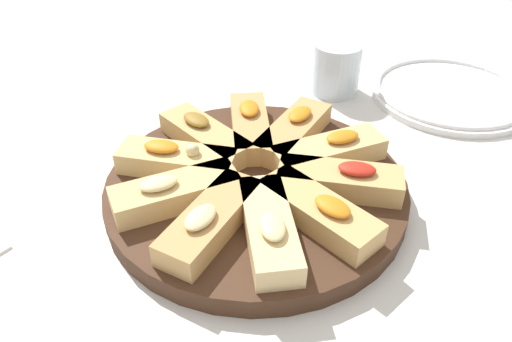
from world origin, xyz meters
TOP-DOWN VIEW (x-y plane):
  - ground_plane at (0.00, 0.00)m, footprint 3.00×3.00m
  - serving_board at (0.00, 0.00)m, footprint 0.36×0.36m
  - focaccia_slice_0 at (0.07, 0.07)m, footprint 0.14×0.13m
  - focaccia_slice_1 at (0.02, 0.10)m, footprint 0.08×0.15m
  - focaccia_slice_2 at (-0.04, 0.09)m, footprint 0.10×0.15m
  - focaccia_slice_3 at (-0.08, 0.05)m, footprint 0.15×0.11m
  - focaccia_slice_4 at (-0.10, -0.01)m, footprint 0.15×0.06m
  - focaccia_slice_5 at (-0.08, -0.06)m, footprint 0.14×0.13m
  - focaccia_slice_6 at (-0.02, -0.10)m, footprint 0.08×0.15m
  - focaccia_slice_7 at (0.04, -0.09)m, footprint 0.10×0.15m
  - focaccia_slice_8 at (0.09, -0.05)m, footprint 0.15×0.11m
  - focaccia_slice_9 at (0.10, 0.01)m, footprint 0.15×0.06m
  - plate_left at (-0.39, 0.11)m, footprint 0.25×0.25m
  - water_glass at (-0.30, -0.05)m, footprint 0.08×0.08m

SIDE VIEW (x-z plane):
  - ground_plane at x=0.00m, z-range 0.00..0.00m
  - plate_left at x=-0.39m, z-range 0.00..0.02m
  - serving_board at x=0.00m, z-range 0.00..0.02m
  - focaccia_slice_0 at x=0.07m, z-range 0.02..0.06m
  - focaccia_slice_1 at x=0.02m, z-range 0.02..0.06m
  - focaccia_slice_2 at x=-0.04m, z-range 0.02..0.06m
  - focaccia_slice_3 at x=-0.08m, z-range 0.02..0.06m
  - focaccia_slice_4 at x=-0.10m, z-range 0.02..0.06m
  - focaccia_slice_5 at x=-0.08m, z-range 0.02..0.06m
  - focaccia_slice_6 at x=-0.02m, z-range 0.02..0.06m
  - focaccia_slice_8 at x=0.09m, z-range 0.02..0.06m
  - focaccia_slice_9 at x=0.10m, z-range 0.02..0.06m
  - focaccia_slice_7 at x=0.04m, z-range 0.02..0.06m
  - water_glass at x=-0.30m, z-range 0.00..0.08m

